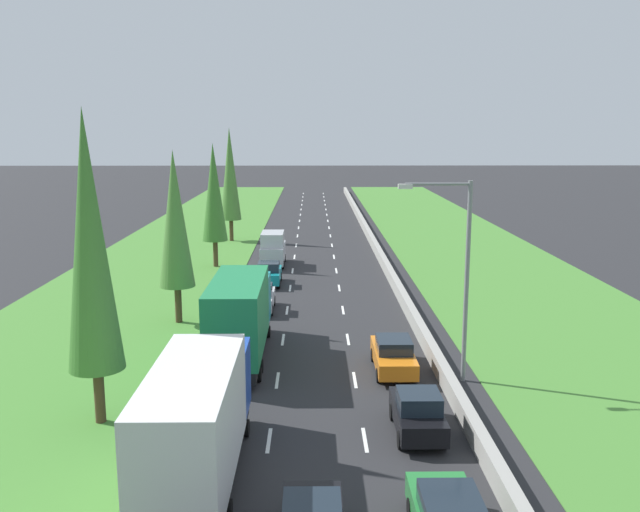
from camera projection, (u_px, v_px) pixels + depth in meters
ground_plane at (314, 251)px, 63.00m from camera, size 300.00×300.00×0.00m
grass_verge_left at (178, 251)px, 62.85m from camera, size 14.00×140.00×0.04m
grass_verge_right at (468, 250)px, 63.15m from camera, size 14.00×140.00×0.04m
median_barrier at (375, 246)px, 62.98m from camera, size 0.44×120.00×0.85m
lane_markings at (314, 251)px, 62.99m from camera, size 3.64×116.00×0.01m
white_box_truck_left_lane at (198, 421)px, 21.15m from camera, size 2.46×9.40×4.18m
green_box_truck_left_lane at (240, 316)px, 33.02m from camera, size 2.46×9.40×4.18m
black_hatchback_right_lane at (418, 413)px, 25.02m from camera, size 1.74×3.90×1.72m
orange_sedan_right_lane at (393, 355)px, 31.54m from camera, size 1.82×4.50×1.64m
silver_hatchback_left_lane at (260, 298)px, 42.10m from camera, size 1.74×3.90×1.72m
teal_hatchback_left_lane at (269, 274)px, 49.12m from camera, size 1.74×3.90×1.72m
silver_van_left_lane at (273, 249)px, 56.04m from camera, size 1.96×4.90×2.82m
poplar_tree_second at (90, 243)px, 24.86m from camera, size 2.10×2.10×11.99m
poplar_tree_third at (175, 220)px, 38.52m from camera, size 2.05×2.05×10.06m
poplar_tree_fourth at (214, 193)px, 54.60m from camera, size 2.05×2.05×10.10m
poplar_tree_fifth at (230, 174)px, 67.30m from camera, size 2.08×2.08×11.35m
street_light_mast at (459, 267)px, 29.55m from camera, size 3.20×0.28×9.00m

